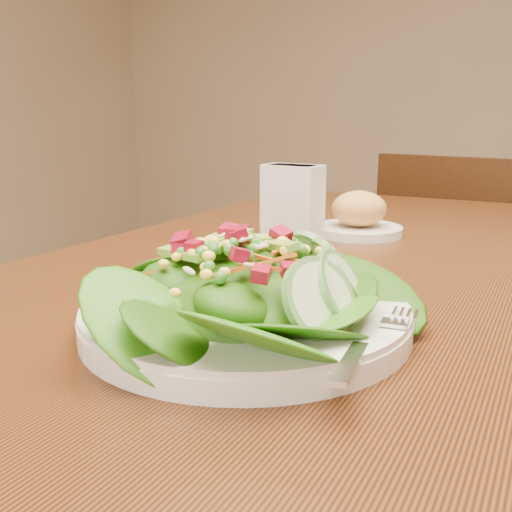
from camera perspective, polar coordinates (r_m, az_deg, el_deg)
dining_table at (r=0.78m, az=11.97°, el=-8.54°), size 0.90×1.40×0.75m
chair_far at (r=1.73m, az=18.98°, el=-3.61°), size 0.45×0.46×0.84m
salad_plate at (r=0.52m, az=-0.06°, el=-4.07°), size 0.30×0.30×0.09m
bread_plate at (r=0.96m, az=10.23°, el=3.87°), size 0.14×0.14×0.07m
napkin_holder at (r=0.90m, az=3.68°, el=5.58°), size 0.09×0.06×0.12m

